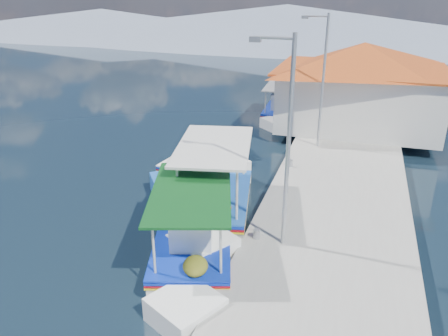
% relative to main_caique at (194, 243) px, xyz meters
% --- Properties ---
extents(ground, '(160.00, 160.00, 0.00)m').
position_rel_main_caique_xyz_m(ground, '(-2.09, -1.22, -0.48)').
color(ground, black).
rests_on(ground, ground).
extents(quay, '(5.00, 44.00, 0.50)m').
position_rel_main_caique_xyz_m(quay, '(3.81, 4.78, -0.23)').
color(quay, '#9D9C93').
rests_on(quay, ground).
extents(bollards, '(0.20, 17.20, 0.30)m').
position_rel_main_caique_xyz_m(bollards, '(1.71, 4.03, 0.17)').
color(bollards, '#A5A8AD').
rests_on(bollards, quay).
extents(main_caique, '(3.66, 7.19, 2.48)m').
position_rel_main_caique_xyz_m(main_caique, '(0.00, 0.00, 0.00)').
color(main_caique, white).
rests_on(main_caique, ground).
extents(caique_green_canopy, '(3.37, 7.71, 2.95)m').
position_rel_main_caique_xyz_m(caique_green_canopy, '(-0.25, 2.76, -0.04)').
color(caique_green_canopy, white).
rests_on(caique_green_canopy, ground).
extents(caique_blue_hull, '(2.77, 6.79, 1.23)m').
position_rel_main_caique_xyz_m(caique_blue_hull, '(-2.08, 6.25, -0.15)').
color(caique_blue_hull, '#1D55AE').
rests_on(caique_blue_hull, ground).
extents(caique_far, '(2.07, 6.33, 2.22)m').
position_rel_main_caique_xyz_m(caique_far, '(-0.42, 15.74, -0.07)').
color(caique_far, white).
rests_on(caique_far, ground).
extents(harbor_building, '(10.49, 10.49, 4.40)m').
position_rel_main_caique_xyz_m(harbor_building, '(4.10, 13.78, 2.30)').
color(harbor_building, silver).
rests_on(harbor_building, quay).
extents(lamp_post_near, '(1.21, 0.14, 6.00)m').
position_rel_main_caique_xyz_m(lamp_post_near, '(2.41, 0.78, 3.37)').
color(lamp_post_near, '#A5A8AD').
rests_on(lamp_post_near, quay).
extents(lamp_post_far, '(1.21, 0.14, 6.00)m').
position_rel_main_caique_xyz_m(lamp_post_far, '(2.41, 9.78, 3.37)').
color(lamp_post_far, '#A5A8AD').
rests_on(lamp_post_far, quay).
extents(mountain_ridge, '(171.40, 96.00, 5.50)m').
position_rel_main_caique_xyz_m(mountain_ridge, '(4.45, 54.78, 1.56)').
color(mountain_ridge, slate).
rests_on(mountain_ridge, ground).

